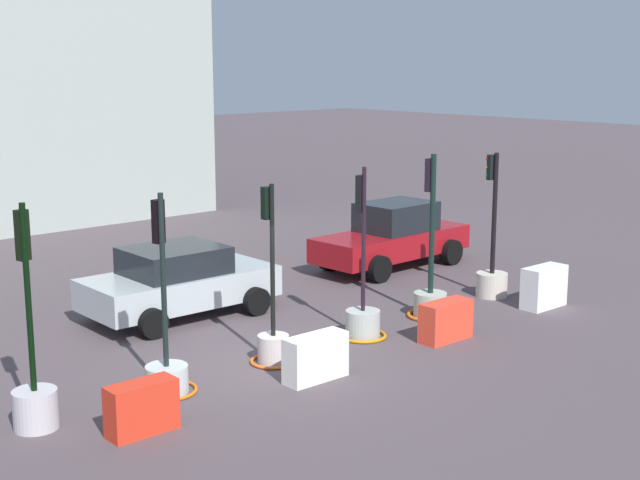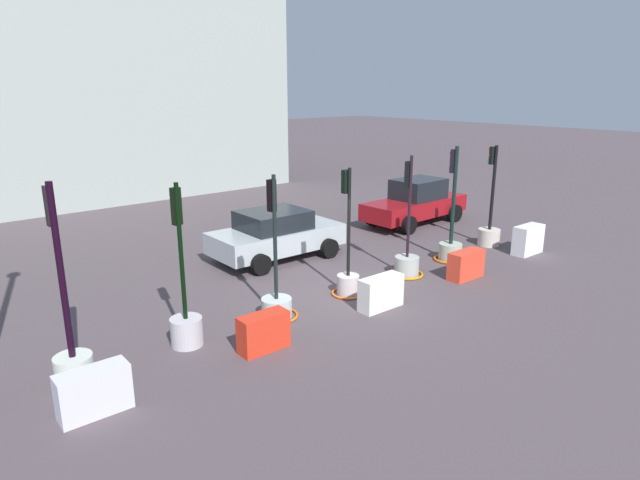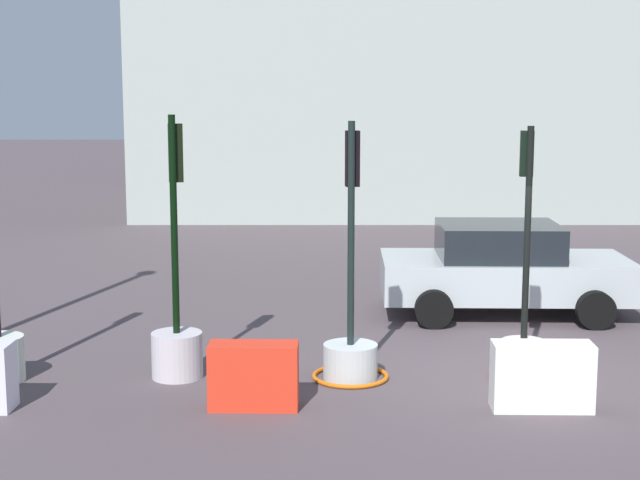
% 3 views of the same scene
% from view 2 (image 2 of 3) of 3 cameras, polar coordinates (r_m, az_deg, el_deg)
% --- Properties ---
extents(ground_plane, '(120.00, 120.00, 0.00)m').
position_cam_2_polar(ground_plane, '(14.21, 2.17, -5.45)').
color(ground_plane, '#504449').
extents(traffic_light_0, '(0.66, 0.66, 3.68)m').
position_cam_2_polar(traffic_light_0, '(10.68, -24.46, -10.50)').
color(traffic_light_0, silver).
rests_on(traffic_light_0, ground_plane).
extents(traffic_light_1, '(0.66, 0.66, 3.38)m').
position_cam_2_polar(traffic_light_1, '(11.56, -13.83, -7.82)').
color(traffic_light_1, '#C1BAC0').
rests_on(traffic_light_1, ground_plane).
extents(traffic_light_2, '(1.00, 1.00, 3.31)m').
position_cam_2_polar(traffic_light_2, '(12.63, -4.59, -5.96)').
color(traffic_light_2, silver).
rests_on(traffic_light_2, ground_plane).
extents(traffic_light_3, '(0.85, 0.85, 3.25)m').
position_cam_2_polar(traffic_light_3, '(13.91, 2.92, -3.59)').
color(traffic_light_3, beige).
rests_on(traffic_light_3, ground_plane).
extents(traffic_light_4, '(0.95, 0.95, 3.36)m').
position_cam_2_polar(traffic_light_4, '(15.49, 9.04, -2.02)').
color(traffic_light_4, '#AAB0A8').
rests_on(traffic_light_4, ground_plane).
extents(traffic_light_5, '(0.98, 0.98, 3.46)m').
position_cam_2_polar(traffic_light_5, '(17.06, 13.44, -0.35)').
color(traffic_light_5, '#ACB29E').
rests_on(traffic_light_5, ground_plane).
extents(traffic_light_6, '(0.72, 0.72, 3.31)m').
position_cam_2_polar(traffic_light_6, '(19.01, 17.23, 1.11)').
color(traffic_light_6, beige).
rests_on(traffic_light_6, ground_plane).
extents(construction_barrier_0, '(1.14, 0.46, 0.79)m').
position_cam_2_polar(construction_barrier_0, '(9.85, -22.50, -14.41)').
color(construction_barrier_0, silver).
rests_on(construction_barrier_0, ground_plane).
extents(construction_barrier_1, '(1.05, 0.44, 0.77)m').
position_cam_2_polar(construction_barrier_1, '(11.18, -5.90, -9.52)').
color(construction_barrier_1, red).
rests_on(construction_barrier_1, ground_plane).
extents(construction_barrier_2, '(1.17, 0.44, 0.79)m').
position_cam_2_polar(construction_barrier_2, '(13.16, 6.36, -5.47)').
color(construction_barrier_2, white).
rests_on(construction_barrier_2, ground_plane).
extents(construction_barrier_3, '(1.13, 0.47, 0.78)m').
position_cam_2_polar(construction_barrier_3, '(15.61, 14.96, -2.51)').
color(construction_barrier_3, '#EA402A').
rests_on(construction_barrier_3, ground_plane).
extents(construction_barrier_4, '(1.11, 0.50, 0.91)m').
position_cam_2_polar(construction_barrier_4, '(18.47, 20.85, 0.03)').
color(construction_barrier_4, white).
rests_on(construction_barrier_4, ground_plane).
extents(car_red_compact, '(4.59, 2.08, 1.71)m').
position_cam_2_polar(car_red_compact, '(21.35, 9.93, 3.89)').
color(car_red_compact, maroon).
rests_on(car_red_compact, ground_plane).
extents(car_silver_hatchback, '(4.10, 2.33, 1.51)m').
position_cam_2_polar(car_silver_hatchback, '(16.80, -4.62, 0.60)').
color(car_silver_hatchback, '#ADB6B8').
rests_on(car_silver_hatchback, ground_plane).
extents(building_main_facade, '(17.62, 8.56, 14.51)m').
position_cam_2_polar(building_main_facade, '(29.51, -22.81, 18.81)').
color(building_main_facade, '#A3ADA4').
rests_on(building_main_facade, ground_plane).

